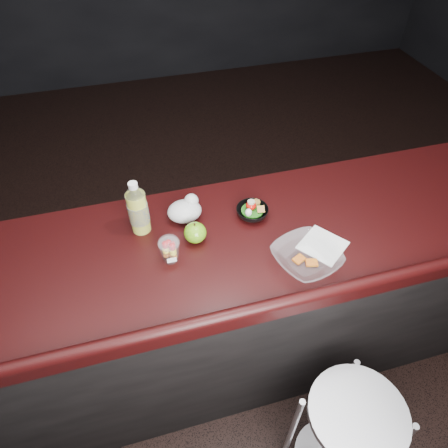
{
  "coord_description": "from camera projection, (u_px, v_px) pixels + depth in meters",
  "views": [
    {
      "loc": [
        -0.31,
        -0.75,
        2.21
      ],
      "look_at": [
        -0.02,
        0.31,
        1.1
      ],
      "focal_mm": 32.0,
      "sensor_mm": 36.0,
      "label": 1
    }
  ],
  "objects": [
    {
      "name": "takeout_bowl",
      "position": [
        306.0,
        257.0,
        1.51
      ],
      "size": [
        0.31,
        0.31,
        0.06
      ],
      "rotation": [
        0.0,
        0.0,
        0.3
      ],
      "color": "silver",
      "rests_on": "counter"
    },
    {
      "name": "fruit_cup",
      "position": [
        170.0,
        249.0,
        1.5
      ],
      "size": [
        0.08,
        0.08,
        0.12
      ],
      "color": "white",
      "rests_on": "counter"
    },
    {
      "name": "ground",
      "position": [
        243.0,
        407.0,
        2.14
      ],
      "size": [
        8.0,
        8.0,
        0.0
      ],
      "primitive_type": "plane",
      "color": "black",
      "rests_on": "ground"
    },
    {
      "name": "green_apple",
      "position": [
        195.0,
        233.0,
        1.58
      ],
      "size": [
        0.09,
        0.09,
        0.09
      ],
      "color": "#378B10",
      "rests_on": "counter"
    },
    {
      "name": "counter",
      "position": [
        229.0,
        308.0,
        1.98
      ],
      "size": [
        4.06,
        0.71,
        1.02
      ],
      "color": "black",
      "rests_on": "ground"
    },
    {
      "name": "snack_bowl",
      "position": [
        252.0,
        211.0,
        1.69
      ],
      "size": [
        0.17,
        0.17,
        0.07
      ],
      "rotation": [
        0.0,
        0.0,
        0.33
      ],
      "color": "black",
      "rests_on": "counter"
    },
    {
      "name": "plastic_bag",
      "position": [
        185.0,
        210.0,
        1.67
      ],
      "size": [
        0.14,
        0.12,
        0.11
      ],
      "color": "silver",
      "rests_on": "counter"
    },
    {
      "name": "room_shell",
      "position": [
        274.0,
        79.0,
        0.84
      ],
      "size": [
        8.0,
        8.0,
        8.0
      ],
      "color": "black",
      "rests_on": "ground"
    },
    {
      "name": "lemonade_bottle",
      "position": [
        138.0,
        211.0,
        1.58
      ],
      "size": [
        0.08,
        0.08,
        0.25
      ],
      "color": "gold",
      "rests_on": "counter"
    },
    {
      "name": "stool_right",
      "position": [
        347.0,
        431.0,
        1.56
      ],
      "size": [
        0.45,
        0.45,
        0.73
      ],
      "rotation": [
        0.0,
        0.0,
        0.3
      ],
      "color": "silver",
      "rests_on": "ground"
    },
    {
      "name": "paper_napkin",
      "position": [
        323.0,
        245.0,
        1.59
      ],
      "size": [
        0.22,
        0.22,
        0.0
      ],
      "primitive_type": "cube",
      "rotation": [
        0.0,
        0.0,
        0.64
      ],
      "color": "white",
      "rests_on": "counter"
    }
  ]
}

